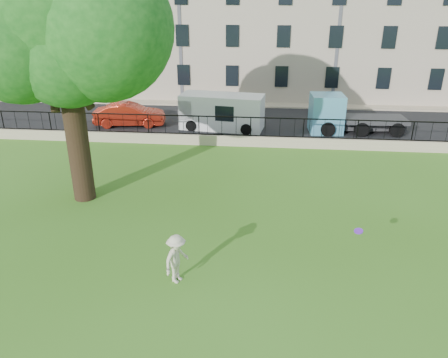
# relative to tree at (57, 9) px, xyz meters

# --- Properties ---
(ground) EXTENTS (120.00, 120.00, 0.00)m
(ground) POSITION_rel_tree_xyz_m (6.97, -4.35, -7.66)
(ground) COLOR #3B6C19
(ground) RESTS_ON ground
(retaining_wall) EXTENTS (50.00, 0.40, 0.60)m
(retaining_wall) POSITION_rel_tree_xyz_m (6.97, 7.65, -7.36)
(retaining_wall) COLOR tan
(retaining_wall) RESTS_ON ground
(iron_railing) EXTENTS (50.00, 0.05, 1.13)m
(iron_railing) POSITION_rel_tree_xyz_m (6.97, 7.65, -6.50)
(iron_railing) COLOR black
(iron_railing) RESTS_ON retaining_wall
(street) EXTENTS (60.00, 9.00, 0.01)m
(street) POSITION_rel_tree_xyz_m (6.97, 12.35, -7.65)
(street) COLOR black
(street) RESTS_ON ground
(sidewalk) EXTENTS (60.00, 1.40, 0.12)m
(sidewalk) POSITION_rel_tree_xyz_m (6.97, 17.55, -7.60)
(sidewalk) COLOR tan
(sidewalk) RESTS_ON ground
(building_row) EXTENTS (56.40, 10.40, 13.80)m
(building_row) POSITION_rel_tree_xyz_m (6.97, 23.22, -0.74)
(building_row) COLOR #B5A590
(building_row) RESTS_ON ground
(tree) EXTENTS (8.78, 7.05, 11.31)m
(tree) POSITION_rel_tree_xyz_m (0.00, 0.00, 0.00)
(tree) COLOR black
(tree) RESTS_ON ground
(man) EXTENTS (0.98, 1.19, 1.60)m
(man) POSITION_rel_tree_xyz_m (5.30, -5.54, -6.86)
(man) COLOR beige
(man) RESTS_ON ground
(frisbee) EXTENTS (0.30, 0.31, 0.12)m
(frisbee) POSITION_rel_tree_xyz_m (10.75, -4.71, -6.06)
(frisbee) COLOR #6621BF
(red_sedan) EXTENTS (4.77, 2.17, 1.52)m
(red_sedan) POSITION_rel_tree_xyz_m (-1.21, 11.05, -6.90)
(red_sedan) COLOR red
(red_sedan) RESTS_ON street
(white_van) EXTENTS (5.53, 2.76, 2.23)m
(white_van) POSITION_rel_tree_xyz_m (4.97, 11.05, -6.54)
(white_van) COLOR silver
(white_van) RESTS_ON street
(blue_truck) EXTENTS (5.82, 2.35, 2.40)m
(blue_truck) POSITION_rel_tree_xyz_m (13.47, 11.05, -6.46)
(blue_truck) COLOR #529FC2
(blue_truck) RESTS_ON street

